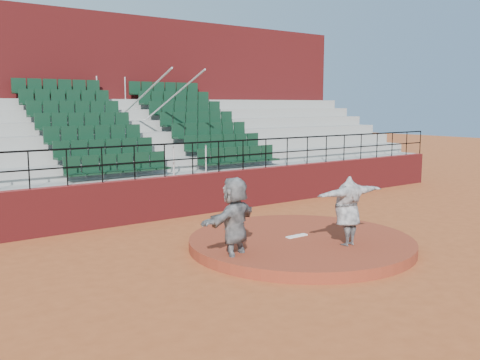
{
  "coord_description": "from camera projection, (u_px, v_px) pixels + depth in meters",
  "views": [
    {
      "loc": [
        -8.87,
        -9.34,
        3.5
      ],
      "look_at": [
        0.0,
        2.5,
        1.4
      ],
      "focal_mm": 40.0,
      "sensor_mm": 36.0,
      "label": 1
    }
  ],
  "objects": [
    {
      "name": "pitchers_mound",
      "position": [
        301.0,
        243.0,
        13.14
      ],
      "size": [
        5.5,
        5.5,
        0.25
      ],
      "primitive_type": "cylinder",
      "color": "maroon",
      "rests_on": "ground"
    },
    {
      "name": "press_box_facade",
      "position": [
        97.0,
        103.0,
        22.64
      ],
      "size": [
        24.0,
        3.0,
        7.1
      ],
      "primitive_type": "cube",
      "color": "maroon",
      "rests_on": "ground"
    },
    {
      "name": "wall_railing",
      "position": [
        192.0,
        151.0,
        16.83
      ],
      "size": [
        24.04,
        0.05,
        1.03
      ],
      "color": "black",
      "rests_on": "boundary_wall"
    },
    {
      "name": "pitching_rubber",
      "position": [
        297.0,
        236.0,
        13.24
      ],
      "size": [
        0.6,
        0.15,
        0.03
      ],
      "primitive_type": "cube",
      "color": "white",
      "rests_on": "pitchers_mound"
    },
    {
      "name": "boundary_wall",
      "position": [
        193.0,
        194.0,
        17.02
      ],
      "size": [
        24.0,
        0.3,
        1.3
      ],
      "primitive_type": "cube",
      "color": "maroon",
      "rests_on": "ground"
    },
    {
      "name": "seating_deck",
      "position": [
        141.0,
        160.0,
        19.8
      ],
      "size": [
        24.0,
        5.97,
        4.63
      ],
      "color": "gray",
      "rests_on": "ground"
    },
    {
      "name": "pitcher",
      "position": [
        348.0,
        211.0,
        12.33
      ],
      "size": [
        2.01,
        0.63,
        1.62
      ],
      "primitive_type": "imported",
      "rotation": [
        0.0,
        0.0,
        3.1
      ],
      "color": "black",
      "rests_on": "pitchers_mound"
    },
    {
      "name": "ground",
      "position": [
        301.0,
        248.0,
        13.15
      ],
      "size": [
        90.0,
        90.0,
        0.0
      ],
      "primitive_type": "plane",
      "color": "#A24C24",
      "rests_on": "ground"
    },
    {
      "name": "fielder",
      "position": [
        234.0,
        222.0,
        11.58
      ],
      "size": [
        1.91,
        1.18,
        1.96
      ],
      "primitive_type": "imported",
      "rotation": [
        0.0,
        0.0,
        3.5
      ],
      "color": "black",
      "rests_on": "ground"
    }
  ]
}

